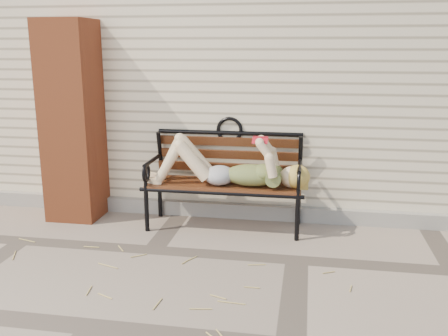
# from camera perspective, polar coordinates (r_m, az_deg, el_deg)

# --- Properties ---
(ground) EXTENTS (80.00, 80.00, 0.00)m
(ground) POSITION_cam_1_polar(r_m,az_deg,el_deg) (4.28, 8.33, -10.37)
(ground) COLOR gray
(ground) RESTS_ON ground
(house_wall) EXTENTS (8.00, 4.00, 3.00)m
(house_wall) POSITION_cam_1_polar(r_m,az_deg,el_deg) (6.92, 9.51, 11.61)
(house_wall) COLOR beige
(house_wall) RESTS_ON ground
(foundation_strip) EXTENTS (8.00, 0.10, 0.15)m
(foundation_strip) POSITION_cam_1_polar(r_m,az_deg,el_deg) (5.16, 8.67, -5.23)
(foundation_strip) COLOR #9A958B
(foundation_strip) RESTS_ON ground
(brick_pillar) EXTENTS (0.50, 0.50, 2.00)m
(brick_pillar) POSITION_cam_1_polar(r_m,az_deg,el_deg) (5.28, -16.92, 5.11)
(brick_pillar) COLOR #A54925
(brick_pillar) RESTS_ON ground
(garden_bench) EXTENTS (1.63, 0.65, 1.05)m
(garden_bench) POSITION_cam_1_polar(r_m,az_deg,el_deg) (4.88, 0.20, 0.13)
(garden_bench) COLOR black
(garden_bench) RESTS_ON ground
(reading_woman) EXTENTS (1.53, 0.35, 0.48)m
(reading_woman) POSITION_cam_1_polar(r_m,az_deg,el_deg) (4.74, 0.10, 0.17)
(reading_woman) COLOR #09313F
(reading_woman) RESTS_ON ground
(straw_scatter) EXTENTS (2.59, 1.77, 0.01)m
(straw_scatter) POSITION_cam_1_polar(r_m,az_deg,el_deg) (3.88, -8.40, -12.98)
(straw_scatter) COLOR tan
(straw_scatter) RESTS_ON ground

